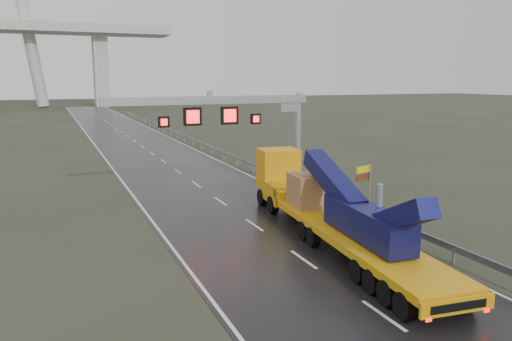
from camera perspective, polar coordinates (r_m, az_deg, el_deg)
name	(u,v)px	position (r m, az deg, el deg)	size (l,w,h in m)	color
ground	(352,294)	(20.43, 10.90, -13.68)	(400.00, 400.00, 0.00)	#2D3122
road	(152,153)	(57.02, -11.82, 1.93)	(11.00, 200.00, 0.02)	black
guardrail	(234,157)	(48.96, -2.56, 1.58)	(0.20, 140.00, 1.40)	gray
sign_gantry	(239,116)	(35.82, -2.00, 6.20)	(14.90, 1.20, 7.42)	#A1A19D
heavy_haul_truck	(320,202)	(27.16, 7.35, -3.58)	(4.61, 19.22, 4.47)	#CF900B
exit_sign_pair	(363,177)	(33.97, 12.18, -0.71)	(1.47, 0.55, 2.62)	#96999E
striped_barrier	(295,177)	(39.89, 4.53, -0.73)	(0.64, 0.35, 1.09)	red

